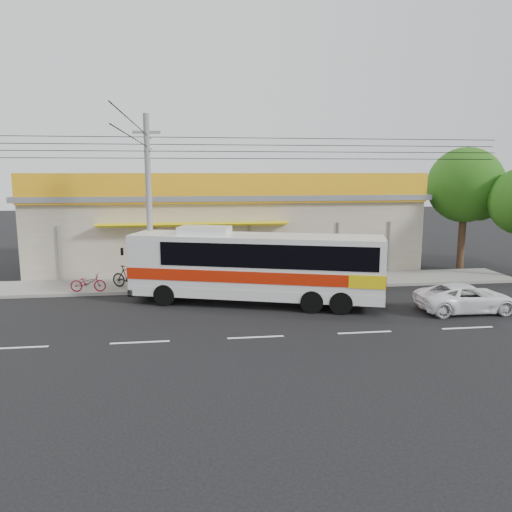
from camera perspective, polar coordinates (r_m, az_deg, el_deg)
The scene contains 10 objects.
ground at distance 20.18m, azimuth -0.99°, elevation -7.00°, with size 120.00×120.00×0.00m, color black.
sidewalk at distance 25.94m, azimuth -2.53°, elevation -3.08°, with size 30.00×3.20×0.15m, color slate.
lane_markings at distance 17.82m, azimuth -0.04°, elevation -9.28°, with size 50.00×0.12×0.01m, color silver, non-canonical shape.
storefront_building at distance 31.03m, azimuth -3.50°, elevation 3.18°, with size 22.60×9.20×5.70m.
coach_bus at distance 21.76m, azimuth 0.39°, elevation -0.86°, with size 11.18×5.61×3.39m.
motorbike_red at distance 24.94m, azimuth -18.64°, elevation -2.89°, with size 0.58×1.66×0.87m, color maroon.
motorbike_dark at distance 25.14m, azimuth -14.39°, elevation -2.33°, with size 0.52×1.83×1.10m, color black.
white_car at distance 22.60m, azimuth 22.93°, elevation -4.44°, with size 1.92×4.16×1.16m, color white.
utility_pole at distance 23.70m, azimuth -12.36°, elevation 12.13°, with size 34.00×14.00×8.37m.
tree_far at distance 31.62m, azimuth 23.06°, elevation 7.20°, with size 4.33×4.33×7.17m.
Camera 1 is at (-2.23, -19.21, 5.77)m, focal length 35.00 mm.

